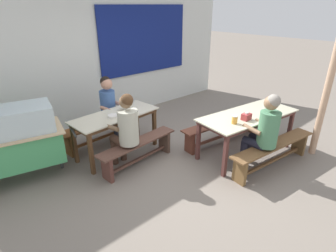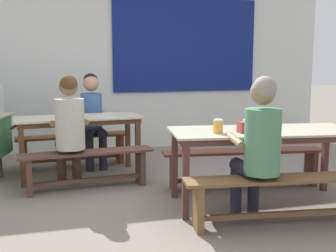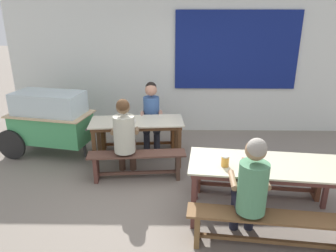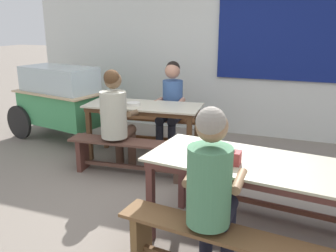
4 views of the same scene
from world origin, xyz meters
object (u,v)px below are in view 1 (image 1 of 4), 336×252
(dining_table_near, at_px, (248,118))
(bench_near_back, at_px, (222,127))
(condiment_jar, at_px, (235,120))
(soup_bowl, at_px, (113,116))
(person_left_back_turned, at_px, (126,127))
(person_near_front, at_px, (265,129))
(wooden_support_post, at_px, (326,93))
(bench_near_front, at_px, (273,151))
(person_center_facing, at_px, (110,106))
(bench_far_front, at_px, (138,149))
(tissue_box, at_px, (246,117))
(dining_table_far, at_px, (115,119))
(food_cart, at_px, (11,140))
(bench_far_back, at_px, (99,129))

(dining_table_near, height_order, bench_near_back, dining_table_near)
(condiment_jar, distance_m, soup_bowl, 2.01)
(bench_near_back, bearing_deg, soup_bowl, 155.36)
(person_left_back_turned, xyz_separation_m, person_near_front, (1.57, -1.50, 0.01))
(wooden_support_post, bearing_deg, bench_near_front, 165.28)
(bench_near_back, distance_m, wooden_support_post, 1.87)
(condiment_jar, bearing_deg, person_center_facing, 115.27)
(dining_table_near, height_order, bench_far_front, dining_table_near)
(tissue_box, height_order, wooden_support_post, wooden_support_post)
(dining_table_far, xyz_separation_m, dining_table_near, (1.74, -1.55, 0.01))
(condiment_jar, bearing_deg, bench_far_front, 138.36)
(tissue_box, xyz_separation_m, condiment_jar, (-0.28, 0.04, 0.01))
(food_cart, height_order, tissue_box, food_cart)
(bench_near_back, relative_size, tissue_box, 12.06)
(bench_far_front, bearing_deg, bench_near_back, -12.69)
(bench_far_back, bearing_deg, soup_bowl, -93.99)
(person_left_back_turned, relative_size, condiment_jar, 9.69)
(bench_far_back, bearing_deg, bench_far_front, -84.95)
(bench_far_front, distance_m, bench_near_front, 2.24)
(bench_far_front, relative_size, person_left_back_turned, 1.17)
(bench_near_front, xyz_separation_m, wooden_support_post, (1.01, -0.27, 0.85))
(bench_near_front, height_order, tissue_box, tissue_box)
(dining_table_far, relative_size, food_cart, 0.86)
(wooden_support_post, bearing_deg, condiment_jar, 152.22)
(bench_far_back, xyz_separation_m, person_near_front, (1.49, -2.61, 0.45))
(person_left_back_turned, xyz_separation_m, person_center_facing, (0.34, 1.06, -0.00))
(dining_table_near, height_order, soup_bowl, soup_bowl)
(bench_near_back, height_order, condiment_jar, condiment_jar)
(bench_far_back, xyz_separation_m, bench_far_front, (0.10, -1.15, -0.00))
(person_near_front, bearing_deg, condiment_jar, 117.65)
(bench_near_back, relative_size, bench_near_front, 1.03)
(wooden_support_post, bearing_deg, dining_table_near, 138.32)
(bench_near_front, height_order, soup_bowl, soup_bowl)
(condiment_jar, bearing_deg, person_near_front, -62.35)
(bench_far_front, distance_m, food_cart, 1.91)
(soup_bowl, bearing_deg, dining_table_near, -38.26)
(person_center_facing, bearing_deg, tissue_box, -59.43)
(dining_table_near, distance_m, tissue_box, 0.29)
(dining_table_near, relative_size, condiment_jar, 14.41)
(person_near_front, bearing_deg, tissue_box, 81.17)
(bench_far_front, bearing_deg, soup_bowl, 107.28)
(dining_table_near, height_order, wooden_support_post, wooden_support_post)
(soup_bowl, bearing_deg, person_near_front, -51.54)
(bench_far_front, bearing_deg, person_near_front, -46.37)
(dining_table_far, bearing_deg, bench_near_back, -28.27)
(person_left_back_turned, bearing_deg, food_cart, 149.70)
(tissue_box, distance_m, condiment_jar, 0.28)
(bench_far_back, height_order, bench_far_front, same)
(dining_table_near, relative_size, tissue_box, 12.29)
(person_near_front, bearing_deg, person_center_facing, 115.66)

